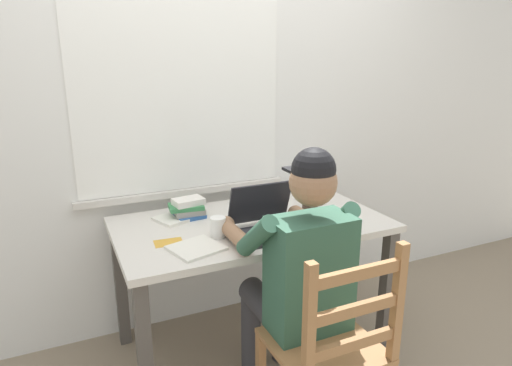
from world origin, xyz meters
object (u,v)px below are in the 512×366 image
at_px(desk, 251,239).
at_px(coffee_mug_white, 219,227).
at_px(book_stack_main, 188,208).
at_px(seated_person, 297,269).
at_px(coffee_mug_dark, 310,202).
at_px(computer_mouse, 321,222).
at_px(wooden_chair, 331,350).
at_px(laptop, 268,221).
at_px(landscape_photo_print, 168,242).

relative_size(desk, coffee_mug_white, 12.29).
bearing_deg(book_stack_main, seated_person, -66.13).
relative_size(seated_person, coffee_mug_dark, 9.94).
bearing_deg(seated_person, coffee_mug_dark, 53.58).
height_order(desk, coffee_mug_white, coffee_mug_white).
bearing_deg(computer_mouse, seated_person, -137.27).
height_order(seated_person, book_stack_main, seated_person).
bearing_deg(wooden_chair, coffee_mug_dark, 64.79).
bearing_deg(seated_person, laptop, 88.86).
height_order(desk, computer_mouse, computer_mouse).
distance_m(wooden_chair, computer_mouse, 0.69).
relative_size(wooden_chair, coffee_mug_white, 8.33).
height_order(computer_mouse, landscape_photo_print, computer_mouse).
height_order(desk, seated_person, seated_person).
bearing_deg(laptop, seated_person, -91.14).
bearing_deg(coffee_mug_white, book_stack_main, 99.57).
bearing_deg(laptop, wooden_chair, -90.59).
xyz_separation_m(laptop, landscape_photo_print, (-0.48, 0.07, -0.05)).
relative_size(seated_person, landscape_photo_print, 9.57).
height_order(coffee_mug_dark, landscape_photo_print, coffee_mug_dark).
bearing_deg(coffee_mug_white, desk, 28.83).
relative_size(seated_person, wooden_chair, 1.32).
distance_m(desk, landscape_photo_print, 0.48).
distance_m(coffee_mug_white, book_stack_main, 0.33).
bearing_deg(wooden_chair, landscape_photo_print, 125.95).
distance_m(desk, coffee_mug_white, 0.30).
height_order(book_stack_main, landscape_photo_print, book_stack_main).
height_order(wooden_chair, book_stack_main, wooden_chair).
bearing_deg(wooden_chair, coffee_mug_white, 110.99).
bearing_deg(landscape_photo_print, seated_person, -33.33).
bearing_deg(computer_mouse, desk, 147.47).
xyz_separation_m(computer_mouse, book_stack_main, (-0.58, 0.39, 0.03)).
xyz_separation_m(coffee_mug_white, coffee_mug_dark, (0.60, 0.16, -0.00)).
distance_m(coffee_mug_dark, landscape_photo_print, 0.85).
xyz_separation_m(coffee_mug_dark, book_stack_main, (-0.66, 0.16, 0.01)).
height_order(desk, coffee_mug_dark, coffee_mug_dark).
relative_size(book_stack_main, landscape_photo_print, 1.48).
height_order(laptop, coffee_mug_dark, laptop).
bearing_deg(laptop, desk, 96.22).
bearing_deg(coffee_mug_dark, seated_person, -126.42).
bearing_deg(wooden_chair, desk, 90.86).
relative_size(desk, laptop, 4.20).
bearing_deg(desk, coffee_mug_white, -151.17).
distance_m(laptop, book_stack_main, 0.46).
xyz_separation_m(desk, laptop, (0.02, -0.16, 0.15)).
bearing_deg(landscape_photo_print, desk, 16.00).
height_order(seated_person, laptop, seated_person).
height_order(computer_mouse, coffee_mug_white, coffee_mug_white).
bearing_deg(book_stack_main, desk, -35.09).
bearing_deg(seated_person, computer_mouse, 42.73).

